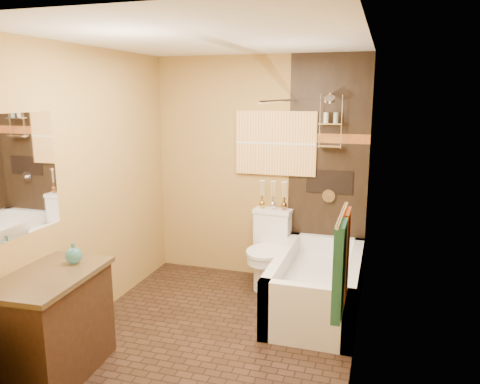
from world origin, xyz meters
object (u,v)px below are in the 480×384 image
at_px(bathtub, 317,289).
at_px(toilet, 268,249).
at_px(vanity, 52,325).
at_px(sunset_painting, 276,143).

xyz_separation_m(bathtub, toilet, (-0.60, 0.45, 0.20)).
bearing_deg(vanity, bathtub, 40.54).
height_order(toilet, vanity, toilet).
distance_m(bathtub, toilet, 0.78).
bearing_deg(toilet, vanity, -113.76).
height_order(bathtub, toilet, toilet).
relative_size(sunset_painting, bathtub, 0.60).
height_order(sunset_painting, bathtub, sunset_painting).
distance_m(toilet, vanity, 2.40).
bearing_deg(sunset_painting, vanity, -115.24).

